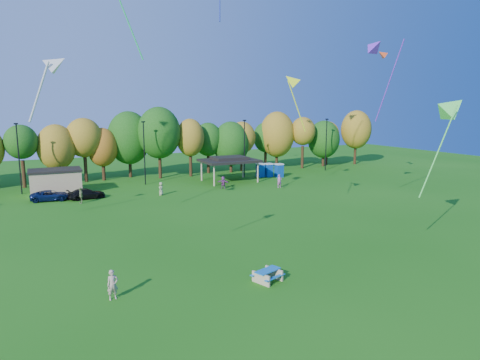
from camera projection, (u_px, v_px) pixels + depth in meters
name	position (u px, v px, depth m)	size (l,w,h in m)	color
ground	(272.00, 294.00, 25.54)	(160.00, 160.00, 0.00)	#19600F
tree_line	(115.00, 142.00, 64.49)	(93.57, 10.55, 11.15)	black
lamp_posts	(144.00, 151.00, 61.07)	(64.50, 0.25, 9.09)	black
utility_building	(56.00, 182.00, 54.69)	(6.30, 4.30, 3.25)	tan
pavilion	(229.00, 160.00, 63.84)	(8.20, 6.20, 3.77)	tan
porta_potties	(269.00, 170.00, 68.41)	(3.75, 2.61, 2.18)	#0B3E99
picnic_table	(268.00, 275.00, 27.36)	(2.17, 1.99, 0.77)	tan
kite_flyer	(113.00, 285.00, 24.70)	(0.65, 0.43, 1.78)	tan
car_c	(50.00, 196.00, 51.04)	(2.07, 4.48, 1.25)	#0B1945
car_d	(87.00, 194.00, 52.03)	(1.79, 4.40, 1.28)	black
far_person_0	(161.00, 189.00, 54.12)	(0.82, 0.53, 1.68)	#99A26E
far_person_1	(279.00, 181.00, 59.33)	(0.67, 0.44, 1.85)	#C95FB4
far_person_4	(223.00, 182.00, 58.60)	(1.59, 0.51, 1.71)	#833680
far_person_5	(81.00, 195.00, 49.55)	(1.09, 0.45, 1.86)	#738551
kite_2	(291.00, 81.00, 38.24)	(3.15, 2.42, 5.52)	#CCEB18
kite_4	(56.00, 65.00, 20.50)	(2.17, 1.19, 3.44)	silver
kite_6	(376.00, 47.00, 42.16)	(1.81, 4.90, 8.42)	#7528DA
kite_7	(453.00, 108.00, 31.27)	(4.70, 2.57, 7.74)	#51E553
kite_12	(382.00, 54.00, 53.45)	(1.81, 1.67, 1.49)	red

